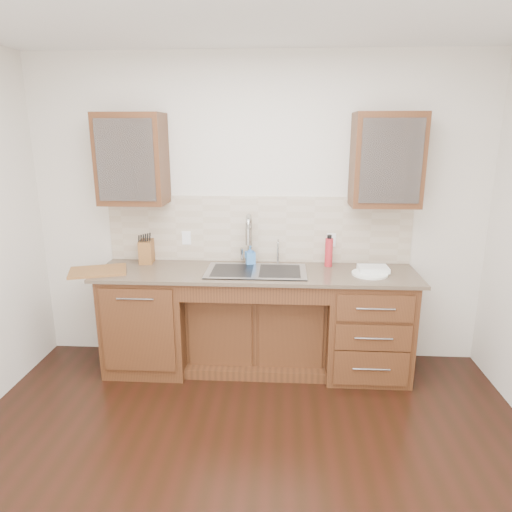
# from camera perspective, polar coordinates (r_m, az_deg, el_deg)

# --- Properties ---
(ground) EXTENTS (4.00, 3.50, 0.10)m
(ground) POSITION_cam_1_polar(r_m,az_deg,el_deg) (3.08, -1.76, -27.64)
(ground) COLOR black
(wall_back) EXTENTS (4.00, 0.10, 2.70)m
(wall_back) POSITION_cam_1_polar(r_m,az_deg,el_deg) (4.11, 0.34, 5.51)
(wall_back) COLOR silver
(wall_back) RESTS_ON ground
(base_cabinet_left) EXTENTS (0.70, 0.62, 0.88)m
(base_cabinet_left) POSITION_cam_1_polar(r_m,az_deg,el_deg) (4.19, -13.17, -7.72)
(base_cabinet_left) COLOR #593014
(base_cabinet_left) RESTS_ON ground
(base_cabinet_center) EXTENTS (1.20, 0.44, 0.70)m
(base_cabinet_center) POSITION_cam_1_polar(r_m,az_deg,el_deg) (4.15, 0.11, -8.89)
(base_cabinet_center) COLOR #593014
(base_cabinet_center) RESTS_ON ground
(base_cabinet_right) EXTENTS (0.70, 0.62, 0.88)m
(base_cabinet_right) POSITION_cam_1_polar(r_m,az_deg,el_deg) (4.09, 13.60, -8.34)
(base_cabinet_right) COLOR #593014
(base_cabinet_right) RESTS_ON ground
(countertop) EXTENTS (2.70, 0.65, 0.03)m
(countertop) POSITION_cam_1_polar(r_m,az_deg,el_deg) (3.85, 0.02, -2.13)
(countertop) COLOR #84705B
(countertop) RESTS_ON base_cabinet_left
(backsplash) EXTENTS (2.70, 0.02, 0.59)m
(backsplash) POSITION_cam_1_polar(r_m,az_deg,el_deg) (4.08, 0.29, 3.35)
(backsplash) COLOR beige
(backsplash) RESTS_ON wall_back
(sink) EXTENTS (0.84, 0.46, 0.19)m
(sink) POSITION_cam_1_polar(r_m,az_deg,el_deg) (3.86, 0.01, -3.18)
(sink) COLOR #9E9EA5
(sink) RESTS_ON countertop
(faucet) EXTENTS (0.04, 0.04, 0.40)m
(faucet) POSITION_cam_1_polar(r_m,az_deg,el_deg) (4.01, -0.79, 1.75)
(faucet) COLOR #999993
(faucet) RESTS_ON countertop
(filter_tap) EXTENTS (0.02, 0.02, 0.24)m
(filter_tap) POSITION_cam_1_polar(r_m,az_deg,el_deg) (4.03, 2.77, 0.62)
(filter_tap) COLOR #999993
(filter_tap) RESTS_ON countertop
(upper_cabinet_left) EXTENTS (0.55, 0.34, 0.75)m
(upper_cabinet_left) POSITION_cam_1_polar(r_m,az_deg,el_deg) (4.04, -15.20, 11.60)
(upper_cabinet_left) COLOR #593014
(upper_cabinet_left) RESTS_ON wall_back
(upper_cabinet_right) EXTENTS (0.55, 0.34, 0.75)m
(upper_cabinet_right) POSITION_cam_1_polar(r_m,az_deg,el_deg) (3.92, 15.99, 11.45)
(upper_cabinet_right) COLOR #593014
(upper_cabinet_right) RESTS_ON wall_back
(outlet_left) EXTENTS (0.08, 0.01, 0.12)m
(outlet_left) POSITION_cam_1_polar(r_m,az_deg,el_deg) (4.17, -8.68, 2.25)
(outlet_left) COLOR white
(outlet_left) RESTS_ON backsplash
(outlet_right) EXTENTS (0.08, 0.01, 0.12)m
(outlet_right) POSITION_cam_1_polar(r_m,az_deg,el_deg) (4.10, 9.38, 2.00)
(outlet_right) COLOR white
(outlet_right) RESTS_ON backsplash
(soap_bottle) EXTENTS (0.10, 0.10, 0.17)m
(soap_bottle) POSITION_cam_1_polar(r_m,az_deg,el_deg) (4.02, -0.74, 0.12)
(soap_bottle) COLOR #4184D4
(soap_bottle) RESTS_ON countertop
(water_bottle) EXTENTS (0.09, 0.09, 0.25)m
(water_bottle) POSITION_cam_1_polar(r_m,az_deg,el_deg) (4.01, 9.08, 0.45)
(water_bottle) COLOR #B3222A
(water_bottle) RESTS_ON countertop
(plate) EXTENTS (0.33, 0.33, 0.02)m
(plate) POSITION_cam_1_polar(r_m,az_deg,el_deg) (3.87, 14.04, -2.16)
(plate) COLOR white
(plate) RESTS_ON countertop
(dish_towel) EXTENTS (0.25, 0.18, 0.04)m
(dish_towel) POSITION_cam_1_polar(r_m,az_deg,el_deg) (3.93, 14.43, -1.55)
(dish_towel) COLOR white
(dish_towel) RESTS_ON plate
(knife_block) EXTENTS (0.13, 0.19, 0.20)m
(knife_block) POSITION_cam_1_polar(r_m,az_deg,el_deg) (4.20, -13.51, 0.56)
(knife_block) COLOR brown
(knife_block) RESTS_ON countertop
(cutting_board) EXTENTS (0.54, 0.45, 0.02)m
(cutting_board) POSITION_cam_1_polar(r_m,az_deg,el_deg) (4.04, -19.16, -1.79)
(cutting_board) COLOR olive
(cutting_board) RESTS_ON countertop
(cup_left_a) EXTENTS (0.12, 0.12, 0.09)m
(cup_left_a) POSITION_cam_1_polar(r_m,az_deg,el_deg) (4.06, -16.04, 10.76)
(cup_left_a) COLOR white
(cup_left_a) RESTS_ON upper_cabinet_left
(cup_left_b) EXTENTS (0.13, 0.13, 0.10)m
(cup_left_b) POSITION_cam_1_polar(r_m,az_deg,el_deg) (4.02, -14.23, 10.95)
(cup_left_b) COLOR white
(cup_left_b) RESTS_ON upper_cabinet_left
(cup_right_a) EXTENTS (0.13, 0.13, 0.09)m
(cup_right_a) POSITION_cam_1_polar(r_m,az_deg,el_deg) (3.90, 13.86, 10.74)
(cup_right_a) COLOR white
(cup_right_a) RESTS_ON upper_cabinet_right
(cup_right_b) EXTENTS (0.13, 0.13, 0.09)m
(cup_right_b) POSITION_cam_1_polar(r_m,az_deg,el_deg) (3.94, 16.70, 10.64)
(cup_right_b) COLOR white
(cup_right_b) RESTS_ON upper_cabinet_right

